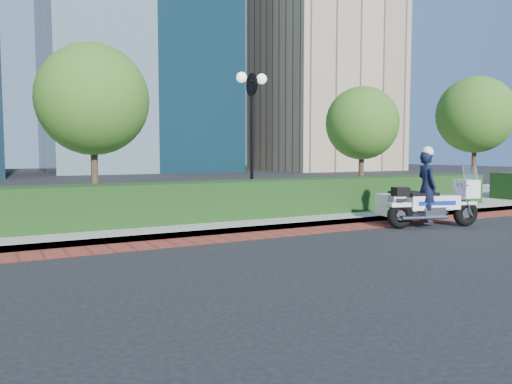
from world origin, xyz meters
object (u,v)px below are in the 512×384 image
tree_b (93,100)px  tree_d (475,115)px  tree_c (362,123)px  police_motorcycle (422,199)px  lamppost (252,119)px

tree_b → tree_d: tree_d is taller
tree_b → tree_c: bearing=-0.0°
tree_c → police_motorcycle: (-2.78, -5.67, -2.34)m
tree_b → police_motorcycle: 9.58m
lamppost → police_motorcycle: 5.62m
tree_b → tree_c: tree_b is taller
tree_d → lamppost: bearing=-173.8°
tree_c → lamppost: bearing=-166.7°
lamppost → tree_d: (12.00, 1.30, 0.65)m
tree_b → police_motorcycle: tree_b is taller
tree_b → tree_d: (16.50, 0.00, 0.18)m
lamppost → tree_d: size_ratio=0.82×
lamppost → tree_b: tree_b is taller
lamppost → tree_d: bearing=6.2°
lamppost → police_motorcycle: lamppost is taller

